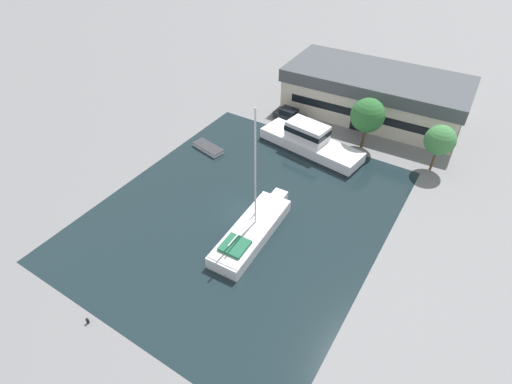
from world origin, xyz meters
TOP-DOWN VIEW (x-y plane):
  - ground_plane at (0.00, 0.00)m, footprint 440.00×440.00m
  - water_canal at (0.00, 0.00)m, footprint 27.56×33.09m
  - warehouse_building at (3.91, 27.07)m, footprint 24.66×12.00m
  - quay_tree_near_building at (5.95, 18.18)m, footprint 4.14×4.14m
  - quay_tree_by_water at (14.53, 18.01)m, footprint 3.45×3.45m
  - parked_car at (-4.99, 19.12)m, footprint 4.59×2.20m
  - sailboat_moored at (2.58, -2.32)m, footprint 3.70×11.89m
  - motor_cruiser at (0.61, 13.99)m, footprint 13.71×5.71m
  - small_dinghy at (-10.15, 7.34)m, footprint 4.51×2.50m
  - mooring_bollard at (-3.28, -17.19)m, footprint 0.24×0.24m

SIDE VIEW (x-z plane):
  - ground_plane at x=0.00m, z-range 0.00..0.00m
  - water_canal at x=0.00m, z-range 0.00..0.01m
  - small_dinghy at x=-10.15m, z-range 0.01..0.53m
  - mooring_bollard at x=-3.28m, z-range 0.02..0.59m
  - sailboat_moored at x=2.58m, z-range -6.00..7.51m
  - parked_car at x=-4.99m, z-range -0.01..1.77m
  - motor_cruiser at x=0.61m, z-range -0.50..3.05m
  - warehouse_building at x=3.91m, z-range 0.04..6.16m
  - quay_tree_by_water at x=14.53m, z-range 1.13..6.87m
  - quay_tree_near_building at x=5.95m, z-range 1.21..7.81m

